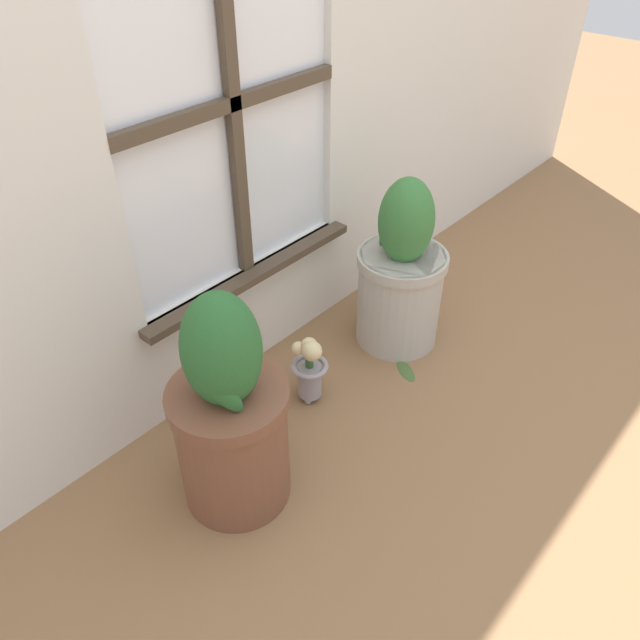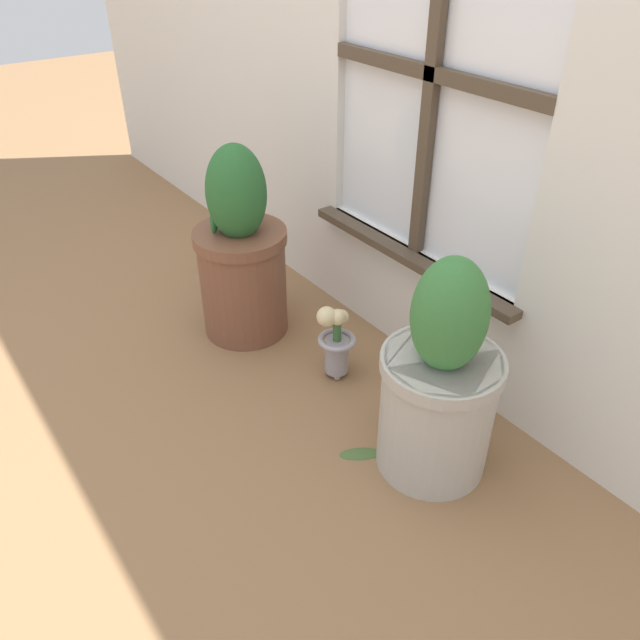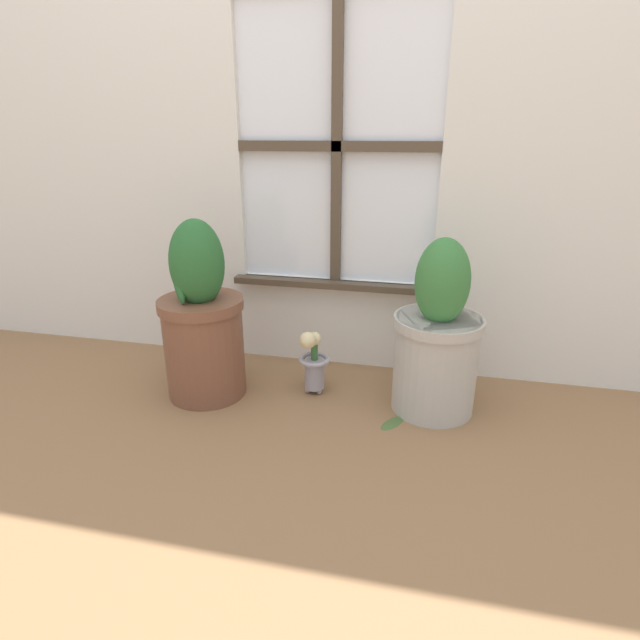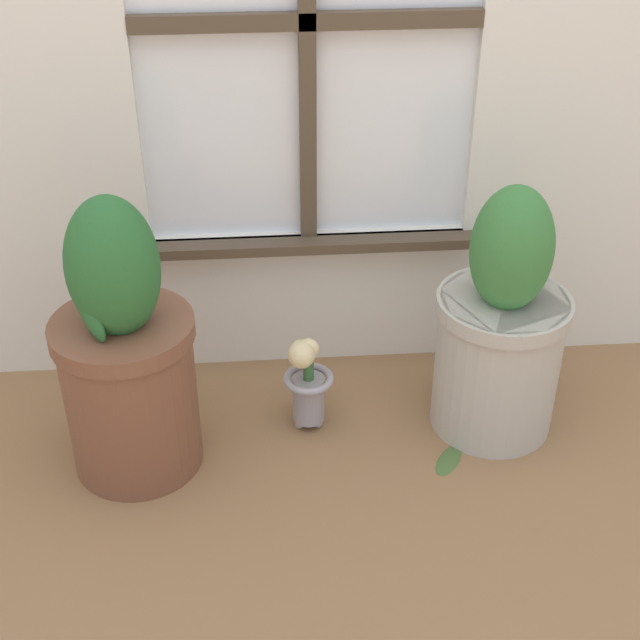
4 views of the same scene
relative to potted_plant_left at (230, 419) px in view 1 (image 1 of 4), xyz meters
name	(u,v)px [view 1 (image 1 of 4)]	position (x,y,z in m)	size (l,w,h in m)	color
ground_plane	(375,432)	(0.39, -0.15, -0.26)	(10.00, 10.00, 0.00)	olive
potted_plant_left	(230,419)	(0.00, 0.00, 0.00)	(0.29, 0.29, 0.62)	brown
potted_plant_right	(401,277)	(0.79, 0.07, -0.02)	(0.29, 0.29, 0.58)	#B7B2A8
flower_vase	(309,368)	(0.37, 0.09, -0.14)	(0.11, 0.11, 0.24)	#99939E
fallen_leaf	(406,370)	(0.67, -0.06, -0.26)	(0.09, 0.12, 0.01)	#476633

